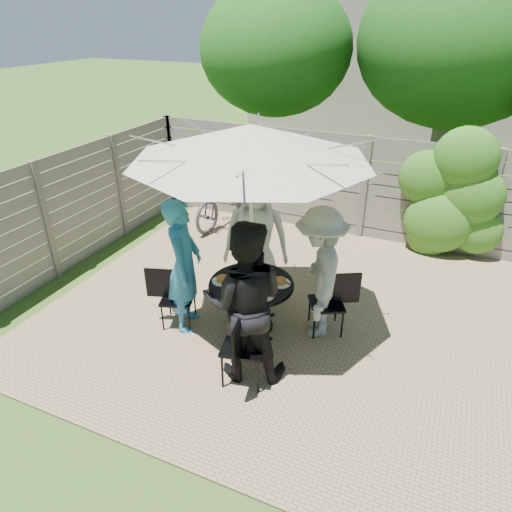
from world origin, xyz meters
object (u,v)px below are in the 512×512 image
at_px(patio_table, 251,297).
at_px(plate_left, 222,280).
at_px(chair_left, 178,308).
at_px(chair_right, 327,314).
at_px(person_left, 184,266).
at_px(plate_extra, 264,295).
at_px(plate_front, 249,297).
at_px(glass_front, 258,289).
at_px(person_right, 319,273).
at_px(coffee_cup, 260,270).
at_px(person_back, 256,237).
at_px(syrup_jug, 247,275).
at_px(umbrella, 250,142).
at_px(person_front, 245,303).
at_px(chair_front, 244,360).
at_px(chair_back, 257,273).
at_px(glass_left, 229,281).
at_px(bicycle, 227,198).
at_px(plate_back, 253,267).
at_px(glass_back, 245,267).
at_px(plate_right, 280,282).

bearing_deg(patio_table, plate_left, -160.50).
distance_m(chair_left, chair_right, 1.93).
distance_m(person_left, plate_extra, 1.07).
bearing_deg(plate_front, glass_front, 63.24).
bearing_deg(person_right, coffee_cup, -106.77).
bearing_deg(patio_table, person_left, -160.50).
relative_size(patio_table, person_back, 0.73).
distance_m(chair_right, syrup_jug, 1.15).
bearing_deg(umbrella, person_front, -70.50).
height_order(chair_front, syrup_jug, chair_front).
relative_size(chair_back, person_front, 0.46).
height_order(chair_back, glass_left, chair_back).
distance_m(chair_left, syrup_jug, 1.04).
distance_m(chair_left, bicycle, 3.37).
height_order(chair_front, chair_right, chair_front).
bearing_deg(plate_back, plate_extra, -55.25).
relative_size(person_back, bicycle, 0.96).
relative_size(chair_right, bicycle, 0.44).
relative_size(chair_right, plate_left, 3.27).
relative_size(patio_table, plate_extra, 5.58).
height_order(patio_table, syrup_jug, syrup_jug).
relative_size(umbrella, syrup_jug, 21.61).
xyz_separation_m(umbrella, person_left, (-0.78, -0.28, -1.55)).
height_order(glass_back, coffee_cup, glass_back).
distance_m(person_front, person_right, 1.18).
xyz_separation_m(plate_extra, bicycle, (-2.09, 3.14, -0.21)).
bearing_deg(chair_front, plate_front, 7.77).
bearing_deg(plate_back, chair_left, -140.04).
bearing_deg(glass_front, umbrella, 131.50).
height_order(plate_left, plate_front, same).
xyz_separation_m(person_right, glass_back, (-0.97, -0.07, -0.10)).
distance_m(patio_table, person_right, 0.91).
height_order(plate_right, coffee_cup, coffee_cup).
bearing_deg(chair_back, umbrella, 1.79).
bearing_deg(glass_back, person_right, 3.98).
bearing_deg(patio_table, bicycle, 121.94).
distance_m(umbrella, chair_left, 2.39).
relative_size(plate_back, bicycle, 0.14).
xyz_separation_m(person_front, plate_left, (-0.62, 0.66, -0.23)).
relative_size(glass_back, glass_left, 1.00).
bearing_deg(chair_right, person_right, -6.94).
distance_m(plate_right, plate_extra, 0.35).
bearing_deg(plate_back, glass_front, -60.89).
bearing_deg(plate_front, glass_back, 119.11).
bearing_deg(coffee_cup, syrup_jug, -113.77).
bearing_deg(patio_table, person_right, 19.50).
height_order(umbrella, plate_back, umbrella).
bearing_deg(chair_back, chair_right, 46.85).
xyz_separation_m(umbrella, glass_front, (0.19, -0.21, -1.68)).
height_order(patio_table, glass_back, glass_back).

